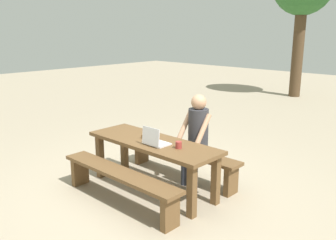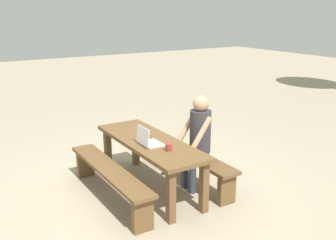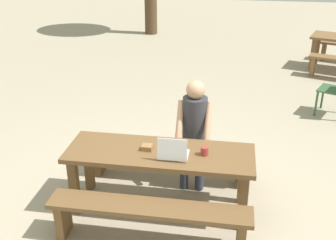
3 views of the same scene
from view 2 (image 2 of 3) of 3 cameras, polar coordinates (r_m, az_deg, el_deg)
ground_plane at (r=5.43m, az=-2.54°, el=-9.97°), size 30.00×30.00×0.00m
picnic_table_front at (r=5.20m, az=-2.62°, el=-4.10°), size 1.97×0.67×0.70m
bench_near at (r=5.05m, az=-8.54°, el=-7.99°), size 1.95×0.30×0.44m
bench_far at (r=5.58m, az=2.76°, el=-5.43°), size 1.95×0.30×0.44m
laptop at (r=4.96m, az=-2.89°, el=-3.02°), size 0.30×0.26×0.25m
small_pouch at (r=5.27m, az=-3.22°, el=-2.24°), size 0.11×0.10×0.05m
coffee_mug at (r=4.77m, az=0.15°, el=-3.98°), size 0.08×0.08×0.09m
person_seated at (r=5.19m, az=4.39°, el=-2.32°), size 0.39×0.40×1.29m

